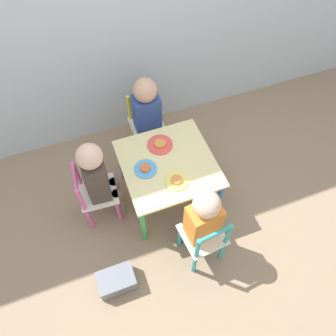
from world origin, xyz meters
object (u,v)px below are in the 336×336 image
(chair_yellow, at_px, (146,125))
(plate_left, at_px, (145,169))
(child_left, at_px, (99,177))
(plate_front, at_px, (177,181))
(chair_pink, at_px, (95,194))
(kids_table, at_px, (168,167))
(plate_back, at_px, (160,144))
(storage_bin, at_px, (117,281))
(child_back, at_px, (147,112))
(chair_teal, at_px, (204,239))
(child_front, at_px, (202,218))

(chair_yellow, xyz_separation_m, plate_left, (-0.17, -0.53, 0.19))
(chair_yellow, xyz_separation_m, child_left, (-0.48, -0.50, 0.21))
(plate_front, bearing_deg, child_left, 157.41)
(chair_yellow, bearing_deg, child_left, -132.92)
(chair_pink, bearing_deg, kids_table, -90.00)
(kids_table, distance_m, plate_back, 0.17)
(plate_back, distance_m, storage_bin, 0.97)
(child_back, distance_m, plate_back, 0.31)
(chair_yellow, relative_size, child_left, 0.68)
(kids_table, height_order, child_back, child_back)
(plate_front, relative_size, plate_back, 0.88)
(plate_left, bearing_deg, child_left, 173.71)
(kids_table, relative_size, chair_yellow, 1.18)
(chair_yellow, bearing_deg, chair_teal, -86.69)
(chair_pink, xyz_separation_m, storage_bin, (-0.03, -0.57, -0.20))
(plate_left, distance_m, storage_bin, 0.76)
(chair_teal, height_order, plate_front, chair_teal)
(child_left, height_order, plate_back, child_left)
(chair_yellow, relative_size, plate_left, 3.43)
(kids_table, xyz_separation_m, child_front, (0.05, -0.47, 0.07))
(plate_front, bearing_deg, storage_bin, -146.67)
(plate_back, bearing_deg, storage_bin, -128.94)
(chair_pink, height_order, child_back, child_back)
(kids_table, bearing_deg, plate_left, 180.00)
(chair_pink, bearing_deg, chair_teal, -130.15)
(plate_front, xyz_separation_m, plate_back, (0.00, 0.32, 0.00))
(child_front, bearing_deg, plate_back, -91.42)
(chair_pink, bearing_deg, plate_left, -91.80)
(chair_yellow, relative_size, storage_bin, 2.21)
(kids_table, relative_size, chair_pink, 1.18)
(chair_yellow, bearing_deg, chair_pink, -136.54)
(kids_table, distance_m, plate_front, 0.17)
(chair_yellow, distance_m, child_left, 0.72)
(child_left, height_order, plate_left, child_left)
(child_back, bearing_deg, chair_yellow, 90.00)
(kids_table, bearing_deg, chair_yellow, 88.95)
(chair_pink, relative_size, child_front, 0.71)
(kids_table, distance_m, child_front, 0.47)
(chair_teal, xyz_separation_m, plate_front, (-0.05, 0.37, 0.19))
(child_left, relative_size, plate_back, 4.31)
(plate_back, relative_size, storage_bin, 0.75)
(chair_yellow, distance_m, child_back, 0.21)
(child_back, bearing_deg, plate_back, -90.55)
(chair_teal, bearing_deg, plate_left, -73.63)
(chair_yellow, height_order, child_front, child_front)
(plate_front, xyz_separation_m, storage_bin, (-0.56, -0.37, -0.39))
(chair_teal, xyz_separation_m, child_front, (-0.01, 0.06, 0.19))
(plate_back, bearing_deg, plate_front, -90.00)
(chair_teal, bearing_deg, chair_yellow, -93.31)
(chair_teal, distance_m, plate_front, 0.41)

